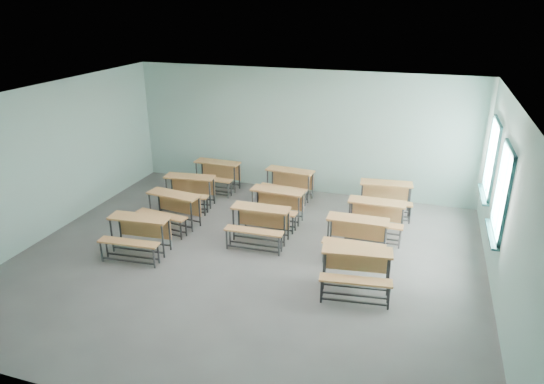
{
  "coord_description": "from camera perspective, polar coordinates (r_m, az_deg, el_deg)",
  "views": [
    {
      "loc": [
        3.06,
        -7.86,
        4.81
      ],
      "look_at": [
        0.13,
        1.2,
        1.0
      ],
      "focal_mm": 32.0,
      "sensor_mm": 36.0,
      "label": 1
    }
  ],
  "objects": [
    {
      "name": "desk_unit_r2c1",
      "position": [
        11.03,
        0.47,
        -1.13
      ],
      "size": [
        1.24,
        0.86,
        0.76
      ],
      "rotation": [
        0.0,
        0.0,
        -0.04
      ],
      "color": "#C28046",
      "rests_on": "ground"
    },
    {
      "name": "desk_unit_r1c1",
      "position": [
        10.13,
        -1.5,
        -3.33
      ],
      "size": [
        1.24,
        0.85,
        0.76
      ],
      "rotation": [
        0.0,
        0.0,
        0.03
      ],
      "color": "#C28046",
      "rests_on": "ground"
    },
    {
      "name": "room",
      "position": [
        9.03,
        -2.56,
        0.95
      ],
      "size": [
        9.04,
        8.04,
        3.24
      ],
      "color": "slate",
      "rests_on": "ground"
    },
    {
      "name": "desk_unit_r0c0",
      "position": [
        10.05,
        -15.54,
        -4.39
      ],
      "size": [
        1.28,
        0.91,
        0.76
      ],
      "rotation": [
        0.0,
        0.0,
        0.08
      ],
      "color": "#C28046",
      "rests_on": "ground"
    },
    {
      "name": "desk_unit_r0c2",
      "position": [
        8.62,
        9.9,
        -8.49
      ],
      "size": [
        1.31,
        0.97,
        0.76
      ],
      "rotation": [
        0.0,
        0.0,
        0.13
      ],
      "color": "#C28046",
      "rests_on": "ground"
    },
    {
      "name": "desk_unit_r2c2",
      "position": [
        10.66,
        12.12,
        -2.5
      ],
      "size": [
        1.22,
        0.83,
        0.76
      ],
      "rotation": [
        0.0,
        0.0,
        0.01
      ],
      "color": "#C28046",
      "rests_on": "ground"
    },
    {
      "name": "desk_unit_r1c2",
      "position": [
        9.76,
        9.92,
        -4.67
      ],
      "size": [
        1.23,
        0.84,
        0.76
      ],
      "rotation": [
        0.0,
        0.0,
        0.02
      ],
      "color": "#C28046",
      "rests_on": "ground"
    },
    {
      "name": "desk_unit_r3c2",
      "position": [
        11.78,
        13.23,
        -0.21
      ],
      "size": [
        1.3,
        0.94,
        0.76
      ],
      "rotation": [
        0.0,
        0.0,
        0.11
      ],
      "color": "#C28046",
      "rests_on": "ground"
    },
    {
      "name": "desk_unit_r3c0",
      "position": [
        13.03,
        -6.61,
        2.39
      ],
      "size": [
        1.24,
        0.85,
        0.76
      ],
      "rotation": [
        0.0,
        0.0,
        -0.03
      ],
      "color": "#C28046",
      "rests_on": "ground"
    },
    {
      "name": "desk_unit_r3c1",
      "position": [
        12.32,
        1.95,
        1.38
      ],
      "size": [
        1.28,
        0.92,
        0.76
      ],
      "rotation": [
        0.0,
        0.0,
        -0.09
      ],
      "color": "#C28046",
      "rests_on": "ground"
    },
    {
      "name": "desk_unit_r2c0",
      "position": [
        12.05,
        -9.79,
        0.58
      ],
      "size": [
        1.3,
        0.95,
        0.76
      ],
      "rotation": [
        0.0,
        0.0,
        0.12
      ],
      "color": "#C28046",
      "rests_on": "ground"
    },
    {
      "name": "desk_unit_r1c0",
      "position": [
        11.05,
        -11.75,
        -1.58
      ],
      "size": [
        1.3,
        0.96,
        0.76
      ],
      "rotation": [
        0.0,
        0.0,
        -0.12
      ],
      "color": "#C28046",
      "rests_on": "ground"
    }
  ]
}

